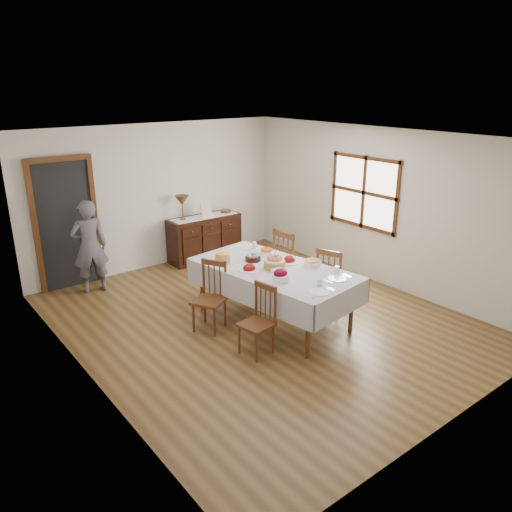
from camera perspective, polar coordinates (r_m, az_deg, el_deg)
ground at (r=7.32m, az=0.49°, el=-7.24°), size 6.00×6.00×0.00m
room_shell at (r=6.99m, az=-2.58°, el=5.80°), size 5.02×6.02×2.65m
dining_table at (r=7.01m, az=2.02°, el=-2.08°), size 1.53×2.51×0.81m
chair_left_near at (r=6.29m, az=0.33°, el=-7.26°), size 0.43×0.43×0.90m
chair_left_far at (r=6.92m, az=-5.22°, el=-4.53°), size 0.54×0.54×0.96m
chair_right_near at (r=7.45m, az=8.63°, el=-2.70°), size 0.53×0.53×1.00m
chair_right_far at (r=7.88m, az=3.87°, el=-0.85°), size 0.49×0.49×1.11m
sideboard at (r=9.66m, az=-5.88°, el=2.08°), size 1.42×0.52×0.85m
person at (r=8.42m, az=-18.51°, el=1.35°), size 0.56×0.42×1.64m
bread_basket at (r=6.93m, az=2.13°, el=-0.78°), size 0.30×0.30×0.19m
egg_basket at (r=7.23m, az=-0.35°, el=-0.22°), size 0.23×0.23×0.11m
ham_platter_a at (r=6.87m, az=-0.77°, el=-1.42°), size 0.31×0.31×0.11m
ham_platter_b at (r=7.19m, az=3.87°, el=-0.48°), size 0.33×0.33×0.11m
beet_bowl at (r=6.50m, az=2.82°, el=-2.24°), size 0.22×0.22×0.17m
carrot_bowl at (r=7.51m, az=1.24°, el=0.51°), size 0.20×0.20×0.09m
pineapple_bowl at (r=7.17m, az=-3.83°, el=-0.23°), size 0.22×0.22×0.14m
casserole_dish at (r=7.11m, az=6.50°, el=-0.76°), size 0.25×0.25×0.08m
butter_dish at (r=6.76m, az=2.40°, el=-1.72°), size 0.15×0.11×0.07m
setting_left at (r=6.27m, az=7.24°, el=-3.76°), size 0.44×0.31×0.10m
setting_right at (r=6.72m, az=9.21°, el=-2.23°), size 0.44×0.31×0.10m
glass_far_a at (r=7.39m, az=-3.48°, el=0.23°), size 0.06×0.06×0.09m
glass_far_b at (r=7.75m, az=-0.21°, el=1.23°), size 0.06×0.06×0.11m
runner at (r=9.52m, az=-5.93°, el=4.51°), size 1.30×0.35×0.01m
table_lamp at (r=9.26m, az=-8.45°, el=6.22°), size 0.26×0.26×0.46m
picture_frame at (r=9.45m, az=-5.69°, el=5.25°), size 0.22×0.08×0.28m
deco_bowl at (r=9.77m, az=-3.48°, el=5.12°), size 0.20×0.20×0.06m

